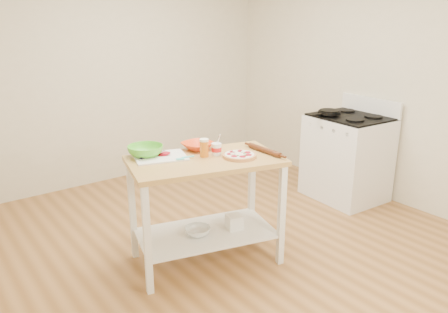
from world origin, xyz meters
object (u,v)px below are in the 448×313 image
Objects in this scene: prep_island at (206,188)px; cutting_board at (160,157)px; skillet at (329,112)px; knife at (150,156)px; pizza at (239,155)px; rolling_pin at (265,150)px; shelf_glass_bowl at (198,231)px; shelf_bin at (234,222)px; yogurt_tub at (216,149)px; spatula at (184,158)px; beer_pint at (204,148)px; orange_bowl at (198,146)px; green_bowl at (145,151)px; gas_stove at (347,157)px.

cutting_board is (-0.27, 0.24, 0.26)m from prep_island.
skillet is 1.44× the size of knife.
pizza reaches higher than rolling_pin.
skillet reaches higher than shelf_glass_bowl.
shelf_bin is at bearing -22.90° from prep_island.
yogurt_tub is 1.43× the size of shelf_bin.
spatula is at bearing 155.85° from shelf_bin.
cutting_board is at bearing 146.65° from beer_pint.
skillet is 2.08m from shelf_glass_bowl.
spatula is 0.28m from knife.
beer_pint is at bearing 139.66° from pizza.
orange_bowl is 0.56m from rolling_pin.
green_bowl is (-0.20, 0.26, 0.03)m from spatula.
orange_bowl is at bearing 50.69° from spatula.
pizza is at bearing -71.33° from shelf_bin.
yogurt_tub is at bearing -13.39° from beer_pint.
knife is at bearing 131.34° from shelf_glass_bowl.
prep_island is 6.23× the size of shelf_glass_bowl.
shelf_glass_bowl is at bearing -173.81° from yogurt_tub.
orange_bowl is 0.71m from shelf_bin.
shelf_bin is (0.37, -0.17, -0.60)m from spatula.
cutting_board is 0.85m from rolling_pin.
gas_stove is (2.03, 0.17, -0.18)m from prep_island.
rolling_pin is (0.24, -0.03, 0.01)m from pizza.
spatula is at bearing -36.44° from cutting_board.
pizza reaches higher than shelf_glass_bowl.
orange_bowl is at bearing 97.90° from yogurt_tub.
yogurt_tub is (0.27, -0.05, 0.03)m from spatula.
gas_stove is at bearing 3.55° from beer_pint.
yogurt_tub is at bearing -33.85° from green_bowl.
prep_island is 7.55× the size of yogurt_tub.
green_bowl is at bearing 179.72° from gas_stove.
green_bowl is (-0.34, 0.34, 0.29)m from prep_island.
beer_pint is at bearing -38.37° from green_bowl.
orange_bowl is at bearing 18.40° from cutting_board.
pizza is 1.54× the size of yogurt_tub.
green_bowl reaches higher than prep_island.
green_bowl is at bearing 127.42° from shelf_glass_bowl.
shelf_bin reaches higher than shelf_glass_bowl.
cutting_board is 3.25× the size of beer_pint.
yogurt_tub reaches higher than prep_island.
green_bowl reaches higher than rolling_pin.
gas_stove is 2.36× the size of cutting_board.
knife is at bearing 174.89° from orange_bowl.
rolling_pin is at bearing -47.52° from orange_bowl.
pizza is 0.44m from spatula.
pizza is 1.70× the size of spatula.
green_bowl is (-2.20, 0.01, -0.03)m from skillet.
rolling_pin is (0.82, -0.50, -0.02)m from green_bowl.
gas_stove is 1.84m from shelf_bin.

